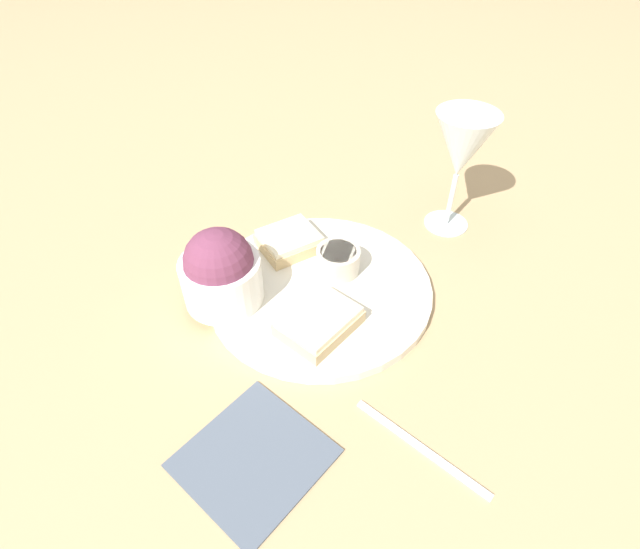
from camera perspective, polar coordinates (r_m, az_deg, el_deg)
name	(u,v)px	position (r m, az deg, el deg)	size (l,w,h in m)	color
ground_plane	(320,292)	(0.70, 0.00, -2.04)	(4.00, 4.00, 0.00)	tan
dinner_plate	(320,289)	(0.69, 0.00, -1.63)	(0.31, 0.31, 0.01)	silver
salad_bowl	(220,271)	(0.65, -11.31, 0.39)	(0.10, 0.10, 0.11)	white
sauce_ramekin	(338,259)	(0.70, 2.04, 1.77)	(0.06, 0.06, 0.04)	beige
cheese_toast_near	(319,321)	(0.62, -0.12, -5.37)	(0.10, 0.08, 0.03)	#D1B27F
cheese_toast_far	(289,241)	(0.74, -3.52, 3.87)	(0.10, 0.10, 0.03)	#D1B27F
wine_glass	(462,149)	(0.77, 15.91, 13.68)	(0.09, 0.09, 0.19)	silver
napkin	(254,457)	(0.55, -7.59, -20.00)	(0.14, 0.14, 0.01)	#4C5666
fork	(421,447)	(0.57, 11.44, -18.72)	(0.01, 0.16, 0.01)	silver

